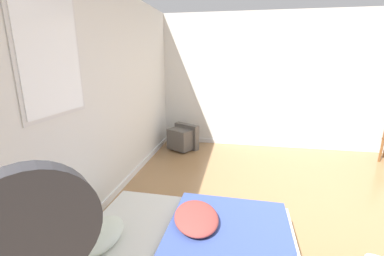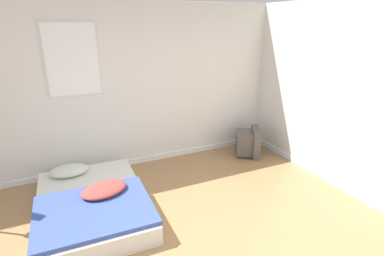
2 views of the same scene
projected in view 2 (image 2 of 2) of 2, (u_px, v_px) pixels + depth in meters
name	position (u px, v px, depth m)	size (l,w,h in m)	color
wall_back	(123.00, 89.00, 4.68)	(7.58, 0.08, 2.60)	silver
mattress_bed	(92.00, 203.00, 3.75)	(1.32, 1.87, 0.38)	silver
crt_tv	(249.00, 142.00, 5.41)	(0.59, 0.63, 0.49)	#56514C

